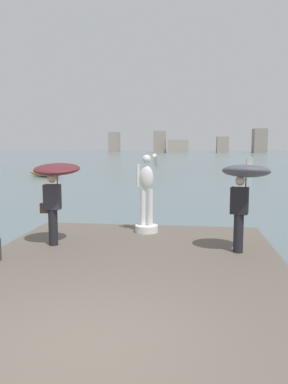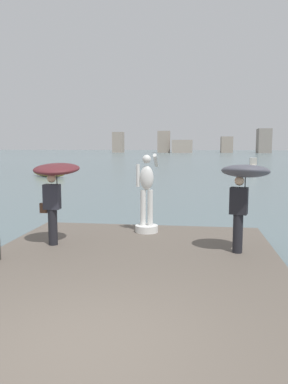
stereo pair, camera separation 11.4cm
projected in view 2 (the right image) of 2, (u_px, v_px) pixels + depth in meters
name	position (u px, v px, depth m)	size (l,w,h in m)	color
ground_plane	(182.00, 170.00, 44.02)	(400.00, 400.00, 0.00)	slate
pier	(115.00, 295.00, 6.60)	(6.43, 10.00, 0.40)	#60564C
statue_white_figure	(147.00, 201.00, 10.47)	(0.63, 0.88, 2.18)	white
onlooker_left	(55.00, 180.00, 9.03)	(1.11, 1.13, 2.02)	black
onlooker_right	(244.00, 182.00, 8.33)	(1.30, 1.32, 2.04)	black
boat_near	(253.00, 167.00, 40.62)	(1.19, 3.43, 1.49)	silver
boat_mid	(49.00, 173.00, 34.20)	(4.46, 3.60, 0.67)	#B2993D
distant_skyline	(194.00, 143.00, 149.75)	(61.99, 11.94, 9.20)	gray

